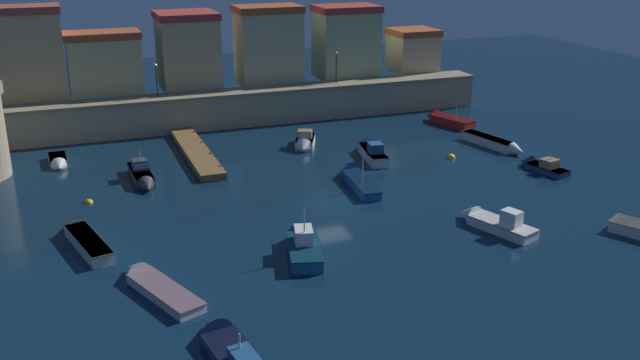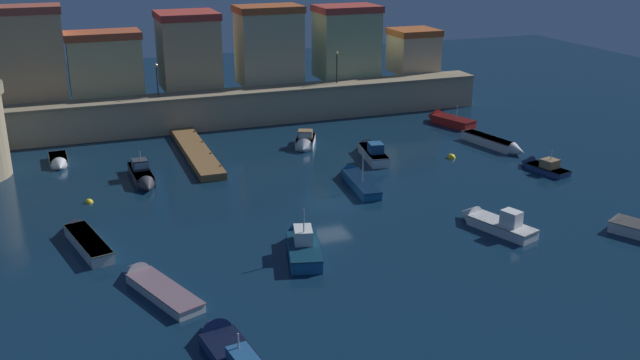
% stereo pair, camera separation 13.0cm
% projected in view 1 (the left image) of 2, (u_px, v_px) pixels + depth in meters
% --- Properties ---
extents(ground_plane, '(133.95, 133.95, 0.00)m').
position_uv_depth(ground_plane, '(332.00, 203.00, 52.33)').
color(ground_plane, '#0C2338').
extents(quay_wall, '(51.17, 3.28, 3.52)m').
position_uv_depth(quay_wall, '(247.00, 107.00, 72.75)').
color(quay_wall, tan).
rests_on(quay_wall, ground).
extents(old_town_backdrop, '(47.06, 6.02, 8.97)m').
position_uv_depth(old_town_backdrop, '(218.00, 50.00, 73.70)').
color(old_town_backdrop, tan).
rests_on(old_town_backdrop, ground).
extents(pier_dock, '(2.12, 14.72, 0.70)m').
position_uv_depth(pier_dock, '(196.00, 152.00, 63.10)').
color(pier_dock, brown).
rests_on(pier_dock, ground).
extents(quay_lamp_0, '(0.32, 0.32, 3.24)m').
position_uv_depth(quay_lamp_0, '(156.00, 75.00, 68.52)').
color(quay_lamp_0, black).
rests_on(quay_lamp_0, quay_wall).
extents(quay_lamp_1, '(0.32, 0.32, 3.32)m').
position_uv_depth(quay_lamp_1, '(336.00, 62.00, 74.65)').
color(quay_lamp_1, black).
rests_on(quay_lamp_1, quay_wall).
extents(moored_boat_0, '(3.17, 4.46, 1.91)m').
position_uv_depth(moored_boat_0, '(305.00, 142.00, 65.23)').
color(moored_boat_0, white).
rests_on(moored_boat_0, ground).
extents(moored_boat_1, '(4.08, 7.28, 1.52)m').
position_uv_depth(moored_boat_1, '(154.00, 284.00, 39.80)').
color(moored_boat_1, silver).
rests_on(moored_boat_1, ground).
extents(moored_boat_2, '(1.62, 6.35, 2.74)m').
position_uv_depth(moored_boat_2, '(142.00, 176.00, 56.43)').
color(moored_boat_2, '#333338').
rests_on(moored_boat_2, ground).
extents(moored_boat_3, '(2.75, 7.08, 2.47)m').
position_uv_depth(moored_boat_3, '(230.00, 349.00, 33.63)').
color(moored_boat_3, navy).
rests_on(moored_boat_3, ground).
extents(moored_boat_4, '(3.55, 5.96, 2.66)m').
position_uv_depth(moored_boat_4, '(446.00, 120.00, 73.18)').
color(moored_boat_4, red).
rests_on(moored_boat_4, ground).
extents(moored_boat_5, '(3.46, 6.11, 2.14)m').
position_uv_depth(moored_boat_5, '(492.00, 222.00, 47.85)').
color(moored_boat_5, white).
rests_on(moored_boat_5, ground).
extents(moored_boat_7, '(2.52, 4.83, 2.44)m').
position_uv_depth(moored_boat_7, '(540.00, 166.00, 59.34)').
color(moored_boat_7, navy).
rests_on(moored_boat_7, ground).
extents(moored_boat_8, '(3.32, 6.44, 3.69)m').
position_uv_depth(moored_boat_8, '(303.00, 242.00, 44.50)').
color(moored_boat_8, '#195689').
rests_on(moored_boat_8, ground).
extents(moored_boat_9, '(2.54, 6.68, 1.97)m').
position_uv_depth(moored_boat_9, '(371.00, 151.00, 62.63)').
color(moored_boat_9, silver).
rests_on(moored_boat_9, ground).
extents(moored_boat_10, '(2.78, 7.40, 1.25)m').
position_uv_depth(moored_boat_10, '(495.00, 143.00, 65.21)').
color(moored_boat_10, silver).
rests_on(moored_boat_10, ground).
extents(moored_boat_11, '(1.56, 4.29, 1.35)m').
position_uv_depth(moored_boat_11, '(58.00, 162.00, 60.43)').
color(moored_boat_11, white).
rests_on(moored_boat_11, ground).
extents(moored_boat_12, '(2.12, 7.44, 3.31)m').
position_uv_depth(moored_boat_12, '(357.00, 180.00, 56.05)').
color(moored_boat_12, '#195689').
rests_on(moored_boat_12, ground).
extents(moored_boat_13, '(3.01, 7.45, 1.29)m').
position_uv_depth(moored_boat_13, '(84.00, 239.00, 45.34)').
color(moored_boat_13, silver).
rests_on(moored_boat_13, ground).
extents(mooring_buoy_0, '(0.59, 0.59, 0.59)m').
position_uv_depth(mooring_buoy_0, '(89.00, 203.00, 52.34)').
color(mooring_buoy_0, yellow).
rests_on(mooring_buoy_0, ground).
extents(mooring_buoy_1, '(0.75, 0.75, 0.75)m').
position_uv_depth(mooring_buoy_1, '(451.00, 158.00, 62.51)').
color(mooring_buoy_1, yellow).
rests_on(mooring_buoy_1, ground).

